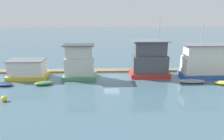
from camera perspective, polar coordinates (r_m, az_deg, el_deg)
ground_plane at (r=35.45m, az=-0.06°, el=-1.74°), size 200.00×200.00×0.00m
dock_walkway at (r=38.49m, az=-0.23°, el=-0.10°), size 42.40×1.66×0.30m
houseboat_yellow at (r=37.01m, az=-21.20°, el=0.20°), size 5.90×3.86×2.97m
houseboat_green at (r=34.51m, az=-8.51°, el=1.69°), size 5.24×3.32×5.34m
houseboat_red at (r=35.79m, az=9.83°, el=2.49°), size 6.28×3.65×9.27m
houseboat_blue at (r=37.82m, az=22.64°, el=1.96°), size 6.84×3.53×8.55m
dinghy_navy at (r=35.28m, az=-27.29°, el=-3.25°), size 4.32×2.34×0.46m
dinghy_green at (r=33.07m, az=-17.42°, el=-3.28°), size 2.80×1.70×0.55m
dinghy_grey at (r=34.53m, az=20.12°, el=-2.75°), size 4.04×1.67×0.53m
mooring_post_near_left at (r=37.62m, az=-9.51°, el=0.09°), size 0.26×0.26×1.29m
buoy_yellow at (r=29.13m, az=-26.42°, el=-6.71°), size 0.67×0.67×0.67m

